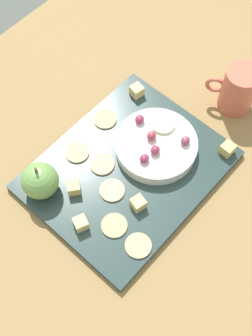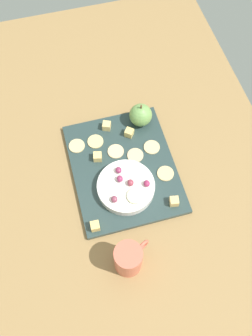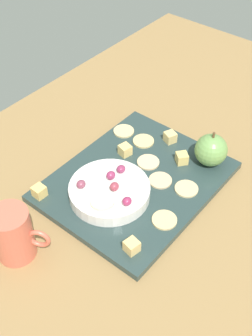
{
  "view_description": "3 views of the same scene",
  "coord_description": "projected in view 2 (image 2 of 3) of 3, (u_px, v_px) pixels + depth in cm",
  "views": [
    {
      "loc": [
        28.48,
        27.71,
        80.67
      ],
      "look_at": [
        0.84,
        2.87,
        9.57
      ],
      "focal_mm": 48.87,
      "sensor_mm": 36.0,
      "label": 1
    },
    {
      "loc": [
        -45.87,
        13.36,
        95.21
      ],
      "look_at": [
        -3.61,
        1.98,
        10.58
      ],
      "focal_mm": 38.87,
      "sensor_mm": 36.0,
      "label": 2
    },
    {
      "loc": [
        -49.12,
        -34.97,
        67.38
      ],
      "look_at": [
        -2.16,
        3.27,
        9.13
      ],
      "focal_mm": 46.75,
      "sensor_mm": 36.0,
      "label": 3
    }
  ],
  "objects": [
    {
      "name": "table",
      "position": [
        129.0,
        169.0,
        1.05
      ],
      "size": [
        135.0,
        83.95,
        4.5
      ],
      "primitive_type": "cube",
      "color": "olive",
      "rests_on": "ground"
    },
    {
      "name": "platter",
      "position": [
        124.0,
        168.0,
        1.01
      ],
      "size": [
        34.84,
        28.07,
        1.39
      ],
      "primitive_type": "cube",
      "color": "#293B3B",
      "rests_on": "table"
    },
    {
      "name": "serving_dish",
      "position": [
        126.0,
        187.0,
        0.97
      ],
      "size": [
        15.39,
        15.39,
        2.46
      ],
      "primitive_type": "cylinder",
      "color": "white",
      "rests_on": "platter"
    },
    {
      "name": "apple_whole",
      "position": [
        141.0,
        115.0,
        1.05
      ],
      "size": [
        6.65,
        6.65,
        6.65
      ],
      "primitive_type": "sphere",
      "color": "#6E9C50",
      "rests_on": "platter"
    },
    {
      "name": "apple_stem",
      "position": [
        141.0,
        107.0,
        1.01
      ],
      "size": [
        0.5,
        0.5,
        1.2
      ],
      "primitive_type": "cylinder",
      "color": "brown",
      "rests_on": "apple_whole"
    },
    {
      "name": "cheese_cube_0",
      "position": [
        98.0,
        157.0,
        1.01
      ],
      "size": [
        2.7,
        2.7,
        2.24
      ],
      "primitive_type": "cube",
      "rotation": [
        0.0,
        0.0,
        1.34
      ],
      "color": "#F1C975",
      "rests_on": "platter"
    },
    {
      "name": "cheese_cube_1",
      "position": [
        174.0,
        201.0,
        0.95
      ],
      "size": [
        2.62,
        2.62,
        2.24
      ],
      "primitive_type": "cube",
      "rotation": [
        0.0,
        0.0,
        1.38
      ],
      "color": "#F0C576",
      "rests_on": "platter"
    },
    {
      "name": "cheese_cube_2",
      "position": [
        107.0,
        126.0,
        1.06
      ],
      "size": [
        2.93,
        2.93,
        2.24
      ],
      "primitive_type": "cube",
      "rotation": [
        0.0,
        0.0,
        1.18
      ],
      "color": "#E5C379",
      "rests_on": "platter"
    },
    {
      "name": "cheese_cube_3",
      "position": [
        95.0,
        226.0,
        0.92
      ],
      "size": [
        2.34,
        2.34,
        2.24
      ],
      "primitive_type": "cube",
      "rotation": [
        0.0,
        0.0,
        1.53
      ],
      "color": "#ECC66D",
      "rests_on": "platter"
    },
    {
      "name": "cheese_cube_4",
      "position": [
        129.0,
        133.0,
        1.05
      ],
      "size": [
        3.15,
        3.15,
        2.24
      ],
      "primitive_type": "cube",
      "rotation": [
        0.0,
        0.0,
        0.9
      ],
      "color": "#E5C36D",
      "rests_on": "platter"
    },
    {
      "name": "cracker_0",
      "position": [
        135.0,
        155.0,
        1.02
      ],
      "size": [
        4.57,
        4.57,
        0.4
      ],
      "primitive_type": "cylinder",
      "color": "#D6B588",
      "rests_on": "platter"
    },
    {
      "name": "cracker_1",
      "position": [
        152.0,
        147.0,
        1.03
      ],
      "size": [
        4.57,
        4.57,
        0.4
      ],
      "primitive_type": "cylinder",
      "color": "#D4B985",
      "rests_on": "platter"
    },
    {
      "name": "cracker_2",
      "position": [
        165.0,
        173.0,
        1.0
      ],
      "size": [
        4.57,
        4.57,
        0.4
      ],
      "primitive_type": "cylinder",
      "color": "#DEBC7F",
      "rests_on": "platter"
    },
    {
      "name": "cracker_3",
      "position": [
        95.0,
        142.0,
        1.04
      ],
      "size": [
        4.57,
        4.57,
        0.4
      ],
      "primitive_type": "cylinder",
      "color": "#D7BB7B",
      "rests_on": "platter"
    },
    {
      "name": "cracker_4",
      "position": [
        77.0,
        146.0,
        1.04
      ],
      "size": [
        4.57,
        4.57,
        0.4
      ],
      "primitive_type": "cylinder",
      "color": "#D3B982",
      "rests_on": "platter"
    },
    {
      "name": "cracker_5",
      "position": [
        116.0,
        151.0,
        1.03
      ],
      "size": [
        4.57,
        4.57,
        0.4
      ],
      "primitive_type": "cylinder",
      "color": "beige",
      "rests_on": "platter"
    },
    {
      "name": "grape_0",
      "position": [
        114.0,
        199.0,
        0.93
      ],
      "size": [
        1.84,
        1.66,
        1.54
      ],
      "primitive_type": "ellipsoid",
      "color": "#863D52",
      "rests_on": "serving_dish"
    },
    {
      "name": "grape_1",
      "position": [
        131.0,
        183.0,
        0.95
      ],
      "size": [
        1.84,
        1.66,
        1.68
      ],
      "primitive_type": "ellipsoid",
      "color": "#973848",
      "rests_on": "serving_dish"
    },
    {
      "name": "grape_2",
      "position": [
        120.0,
        179.0,
        0.95
      ],
      "size": [
        1.84,
        1.66,
        1.65
      ],
      "primitive_type": "ellipsoid",
      "color": "#933058",
      "rests_on": "serving_dish"
    },
    {
      "name": "grape_3",
      "position": [
        147.0,
        183.0,
        0.95
      ],
      "size": [
        1.84,
        1.66,
        1.54
      ],
      "primitive_type": "ellipsoid",
      "color": "#982C54",
      "rests_on": "serving_dish"
    },
    {
      "name": "grape_4",
      "position": [
        119.0,
        170.0,
        0.97
      ],
      "size": [
        1.84,
        1.66,
        1.49
      ],
      "primitive_type": "ellipsoid",
      "color": "#8C3055",
      "rests_on": "serving_dish"
    },
    {
      "name": "apple_slice_0",
      "position": [
        136.0,
        196.0,
        0.94
      ],
      "size": [
        4.52,
        4.52,
        0.6
      ],
      "primitive_type": "cylinder",
      "color": "beige",
      "rests_on": "serving_dish"
    },
    {
      "name": "cup",
      "position": [
        129.0,
        259.0,
        0.85
      ],
      "size": [
        6.74,
        9.37,
        9.94
      ],
      "color": "#D6634C",
      "rests_on": "table"
    }
  ]
}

